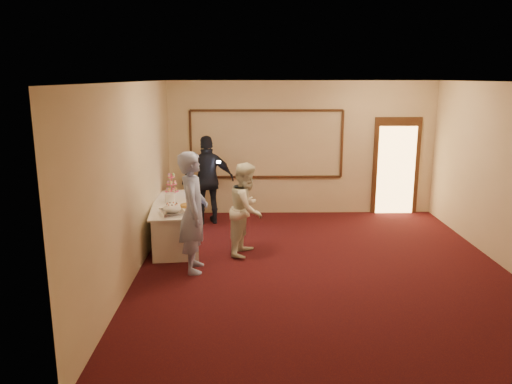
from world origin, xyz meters
The scene contains 14 objects.
floor centered at (0.00, 0.00, 0.00)m, with size 7.00×7.00×0.00m, color black.
room_walls centered at (0.00, 0.00, 2.03)m, with size 6.04×7.04×3.02m.
wall_molding centered at (-0.80, 3.47, 1.60)m, with size 3.45×0.04×1.55m.
doorway centered at (2.15, 3.45, 1.08)m, with size 1.05×0.07×2.20m.
buffet_table centered at (-2.56, 1.39, 0.39)m, with size 1.11×2.34×0.77m.
pavlova_tray centered at (-2.52, 0.59, 0.85)m, with size 0.51×0.57×0.19m.
cupcake_stand centered at (-2.79, 2.37, 0.92)m, with size 0.28×0.28×0.41m.
plate_stack_a centered at (-2.68, 1.47, 0.86)m, with size 0.21×0.21×0.17m.
plate_stack_b centered at (-2.33, 1.74, 0.86)m, with size 0.21×0.21×0.17m.
tart centered at (-2.32, 1.07, 0.80)m, with size 0.29×0.29×0.06m.
man centered at (-2.09, -0.01, 0.98)m, with size 0.71×0.47×1.95m, color #90A3DB.
woman centered at (-1.24, 0.77, 0.82)m, with size 0.80×0.62×1.64m, color white.
guest centered at (-2.06, 2.68, 0.94)m, with size 1.10×0.46×1.88m, color black.
camera_flash centered at (-1.82, 2.42, 1.38)m, with size 0.07×0.04×0.05m, color white.
Camera 1 is at (-1.22, -7.67, 3.07)m, focal length 35.00 mm.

